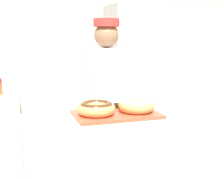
% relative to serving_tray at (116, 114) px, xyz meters
% --- Properties ---
extents(wall_back, '(8.00, 0.06, 2.70)m').
position_rel_serving_tray_xyz_m(wall_back, '(0.00, 2.13, 0.44)').
color(wall_back, beige).
rests_on(wall_back, ground_plane).
extents(display_counter, '(1.35, 0.55, 0.90)m').
position_rel_serving_tray_xyz_m(display_counter, '(0.00, 0.00, -0.46)').
color(display_counter, beige).
rests_on(display_counter, ground_plane).
extents(serving_tray, '(0.61, 0.40, 0.02)m').
position_rel_serving_tray_xyz_m(serving_tray, '(0.00, 0.00, 0.00)').
color(serving_tray, '#D84C33').
rests_on(serving_tray, display_counter).
extents(donut_chocolate_glaze, '(0.27, 0.27, 0.09)m').
position_rel_serving_tray_xyz_m(donut_chocolate_glaze, '(-0.15, -0.02, 0.06)').
color(donut_chocolate_glaze, tan).
rests_on(donut_chocolate_glaze, serving_tray).
extents(donut_light_glaze, '(0.27, 0.27, 0.09)m').
position_rel_serving_tray_xyz_m(donut_light_glaze, '(0.15, -0.02, 0.06)').
color(donut_light_glaze, tan).
rests_on(donut_light_glaze, serving_tray).
extents(brownie_back_left, '(0.08, 0.08, 0.03)m').
position_rel_serving_tray_xyz_m(brownie_back_left, '(-0.08, 0.15, 0.03)').
color(brownie_back_left, black).
rests_on(brownie_back_left, serving_tray).
extents(brownie_back_right, '(0.08, 0.08, 0.03)m').
position_rel_serving_tray_xyz_m(brownie_back_right, '(0.08, 0.15, 0.03)').
color(brownie_back_right, black).
rests_on(brownie_back_right, serving_tray).
extents(baker_person, '(0.34, 0.34, 1.63)m').
position_rel_serving_tray_xyz_m(baker_person, '(0.08, 0.51, -0.05)').
color(baker_person, '#4C4C51').
rests_on(baker_person, ground_plane).
extents(beverage_fridge, '(0.65, 0.61, 1.89)m').
position_rel_serving_tray_xyz_m(beverage_fridge, '(0.84, 1.77, 0.03)').
color(beverage_fridge, '#ADB2B7').
rests_on(beverage_fridge, ground_plane).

